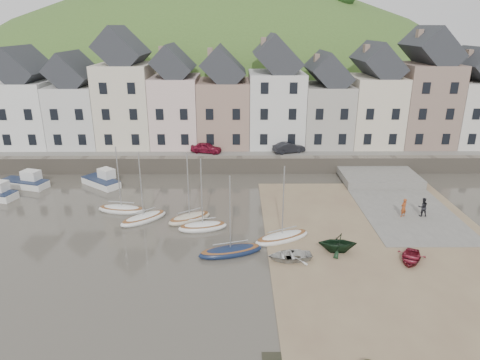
{
  "coord_description": "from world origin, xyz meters",
  "views": [
    {
      "loc": [
        -0.23,
        -29.98,
        15.93
      ],
      "look_at": [
        0.0,
        6.0,
        3.0
      ],
      "focal_mm": 32.45,
      "sensor_mm": 36.0,
      "label": 1
    }
  ],
  "objects_px": {
    "car_left": "(206,148)",
    "rowboat_green": "(338,243)",
    "sailboat_0": "(122,209)",
    "person_red": "(404,208)",
    "rowboat_white": "(290,255)",
    "rowboat_red": "(411,258)",
    "car_right": "(289,148)",
    "person_dark": "(423,207)"
  },
  "relations": [
    {
      "from": "car_left",
      "to": "rowboat_green",
      "type": "bearing_deg",
      "value": -137.67
    },
    {
      "from": "rowboat_green",
      "to": "rowboat_red",
      "type": "distance_m",
      "value": 5.14
    },
    {
      "from": "person_red",
      "to": "person_dark",
      "type": "height_order",
      "value": "person_dark"
    },
    {
      "from": "sailboat_0",
      "to": "car_right",
      "type": "relative_size",
      "value": 1.67
    },
    {
      "from": "rowboat_white",
      "to": "rowboat_red",
      "type": "relative_size",
      "value": 1.14
    },
    {
      "from": "sailboat_0",
      "to": "car_left",
      "type": "height_order",
      "value": "sailboat_0"
    },
    {
      "from": "rowboat_white",
      "to": "rowboat_green",
      "type": "xyz_separation_m",
      "value": [
        3.65,
        1.15,
        0.41
      ]
    },
    {
      "from": "rowboat_white",
      "to": "rowboat_green",
      "type": "distance_m",
      "value": 3.85
    },
    {
      "from": "sailboat_0",
      "to": "rowboat_white",
      "type": "distance_m",
      "value": 16.6
    },
    {
      "from": "sailboat_0",
      "to": "person_red",
      "type": "height_order",
      "value": "sailboat_0"
    },
    {
      "from": "rowboat_green",
      "to": "person_red",
      "type": "height_order",
      "value": "person_red"
    },
    {
      "from": "rowboat_red",
      "to": "person_dark",
      "type": "xyz_separation_m",
      "value": [
        3.86,
        7.6,
        0.62
      ]
    },
    {
      "from": "sailboat_0",
      "to": "rowboat_red",
      "type": "relative_size",
      "value": 2.3
    },
    {
      "from": "rowboat_white",
      "to": "person_red",
      "type": "relative_size",
      "value": 1.86
    },
    {
      "from": "sailboat_0",
      "to": "car_left",
      "type": "bearing_deg",
      "value": 63.53
    },
    {
      "from": "person_dark",
      "to": "car_right",
      "type": "height_order",
      "value": "car_right"
    },
    {
      "from": "person_dark",
      "to": "car_left",
      "type": "xyz_separation_m",
      "value": [
        -19.84,
        14.9,
        1.25
      ]
    },
    {
      "from": "sailboat_0",
      "to": "rowboat_white",
      "type": "bearing_deg",
      "value": -31.37
    },
    {
      "from": "rowboat_white",
      "to": "rowboat_red",
      "type": "xyz_separation_m",
      "value": [
        8.56,
        -0.3,
        -0.04
      ]
    },
    {
      "from": "person_red",
      "to": "sailboat_0",
      "type": "bearing_deg",
      "value": -32.83
    },
    {
      "from": "person_red",
      "to": "car_left",
      "type": "distance_m",
      "value": 23.56
    },
    {
      "from": "car_right",
      "to": "car_left",
      "type": "bearing_deg",
      "value": 71.05
    },
    {
      "from": "person_dark",
      "to": "sailboat_0",
      "type": "bearing_deg",
      "value": -2.01
    },
    {
      "from": "rowboat_red",
      "to": "car_right",
      "type": "distance_m",
      "value": 23.42
    },
    {
      "from": "rowboat_green",
      "to": "person_dark",
      "type": "distance_m",
      "value": 10.72
    },
    {
      "from": "rowboat_red",
      "to": "rowboat_green",
      "type": "bearing_deg",
      "value": -169.04
    },
    {
      "from": "rowboat_green",
      "to": "car_left",
      "type": "distance_m",
      "value": 23.84
    },
    {
      "from": "person_red",
      "to": "person_dark",
      "type": "bearing_deg",
      "value": 153.68
    },
    {
      "from": "person_red",
      "to": "rowboat_red",
      "type": "bearing_deg",
      "value": 44.51
    },
    {
      "from": "rowboat_white",
      "to": "person_red",
      "type": "height_order",
      "value": "person_red"
    },
    {
      "from": "rowboat_green",
      "to": "car_right",
      "type": "height_order",
      "value": "car_right"
    },
    {
      "from": "person_dark",
      "to": "rowboat_green",
      "type": "bearing_deg",
      "value": 35.96
    },
    {
      "from": "person_dark",
      "to": "car_right",
      "type": "relative_size",
      "value": 0.45
    },
    {
      "from": "sailboat_0",
      "to": "rowboat_white",
      "type": "xyz_separation_m",
      "value": [
        14.18,
        -8.64,
        0.12
      ]
    },
    {
      "from": "rowboat_green",
      "to": "person_dark",
      "type": "xyz_separation_m",
      "value": [
        8.77,
        6.16,
        0.17
      ]
    },
    {
      "from": "sailboat_0",
      "to": "rowboat_white",
      "type": "height_order",
      "value": "sailboat_0"
    },
    {
      "from": "sailboat_0",
      "to": "rowboat_white",
      "type": "relative_size",
      "value": 2.03
    },
    {
      "from": "rowboat_white",
      "to": "rowboat_red",
      "type": "distance_m",
      "value": 8.57
    },
    {
      "from": "rowboat_white",
      "to": "car_right",
      "type": "xyz_separation_m",
      "value": [
        2.37,
        22.21,
        1.84
      ]
    },
    {
      "from": "rowboat_white",
      "to": "rowboat_red",
      "type": "bearing_deg",
      "value": 82.95
    },
    {
      "from": "person_red",
      "to": "person_dark",
      "type": "relative_size",
      "value": 0.99
    },
    {
      "from": "person_red",
      "to": "car_left",
      "type": "bearing_deg",
      "value": -69.13
    }
  ]
}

